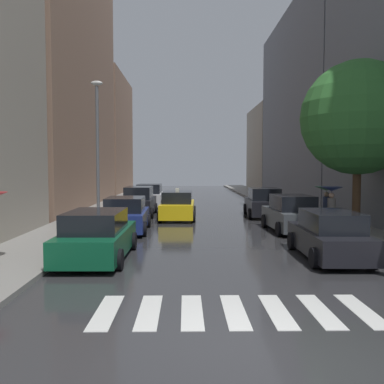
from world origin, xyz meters
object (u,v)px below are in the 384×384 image
pedestrian_by_kerb (332,199)px  parked_car_left_second (126,216)px  parked_car_left_third (139,202)px  parked_car_right_second (291,214)px  street_tree_right (358,118)px  parked_car_left_nearest (97,236)px  parked_car_right_third (264,203)px  pedestrian_far_side (326,195)px  taxi_midroad (178,206)px  parked_car_right_nearest (329,236)px  parked_car_left_fourth (150,196)px  lamp_post_left (97,142)px

pedestrian_by_kerb → parked_car_left_second: bearing=-152.0°
parked_car_left_third → parked_car_right_second: size_ratio=1.08×
parked_car_right_second → street_tree_right: bearing=-116.9°
parked_car_left_nearest → parked_car_right_third: (7.71, 11.98, 0.06)m
parked_car_left_second → pedestrian_far_side: (9.94, 1.59, 0.83)m
taxi_midroad → pedestrian_far_side: (7.61, -3.21, 0.83)m
parked_car_right_nearest → pedestrian_far_side: 7.92m
parked_car_left_nearest → parked_car_left_third: (0.05, 12.55, 0.08)m
parked_car_left_second → pedestrian_by_kerb: pedestrian_by_kerb is taller
parked_car_left_second → pedestrian_by_kerb: bearing=-94.4°
street_tree_right → parked_car_left_third: bearing=143.4°
parked_car_left_nearest → street_tree_right: bearing=-64.9°
parked_car_left_second → parked_car_left_fourth: size_ratio=1.01×
lamp_post_left → pedestrian_far_side: bearing=-3.2°
parked_car_right_nearest → parked_car_right_second: 5.94m
parked_car_left_nearest → parked_car_left_second: bearing=-0.6°
parked_car_left_second → street_tree_right: (10.36, -1.15, 4.41)m
parked_car_left_second → lamp_post_left: lamp_post_left is taller
parked_car_right_third → lamp_post_left: lamp_post_left is taller
parked_car_left_fourth → pedestrian_by_kerb: (9.38, -12.94, 0.78)m
parked_car_left_third → pedestrian_by_kerb: 11.95m
pedestrian_by_kerb → pedestrian_far_side: bearing=108.6°
parked_car_right_second → street_tree_right: size_ratio=0.58×
parked_car_left_fourth → street_tree_right: street_tree_right is taller
parked_car_right_third → parked_car_right_nearest: bearing=-177.6°
parked_car_left_third → taxi_midroad: bearing=-126.4°
parked_car_left_fourth → street_tree_right: 17.56m
parked_car_left_nearest → parked_car_left_fourth: parked_car_left_fourth is taller
parked_car_left_fourth → pedestrian_by_kerb: size_ratio=2.17×
parked_car_left_second → parked_car_right_nearest: parked_car_left_second is taller
parked_car_left_nearest → parked_car_right_second: (7.91, 5.97, 0.04)m
parked_car_left_nearest → parked_car_left_fourth: size_ratio=1.12×
parked_car_left_third → pedestrian_by_kerb: size_ratio=2.37×
parked_car_left_fourth → lamp_post_left: 10.90m
pedestrian_by_kerb → lamp_post_left: size_ratio=0.27×
parked_car_left_third → lamp_post_left: 5.83m
parked_car_left_nearest → pedestrian_by_kerb: bearing=-60.0°
parked_car_right_second → pedestrian_by_kerb: size_ratio=2.20×
parked_car_right_third → pedestrian_far_side: bearing=-149.5°
parked_car_right_nearest → parked_car_right_second: size_ratio=1.04×
parked_car_left_second → parked_car_right_nearest: 9.60m
parked_car_left_nearest → parked_car_right_nearest: bearing=-89.2°
taxi_midroad → parked_car_left_nearest: bearing=169.0°
parked_car_left_nearest → taxi_midroad: (2.46, 10.74, 0.00)m
parked_car_right_nearest → taxi_midroad: size_ratio=0.99×
parked_car_left_third → street_tree_right: bearing=-126.2°
lamp_post_left → parked_car_left_second: bearing=-52.3°
pedestrian_by_kerb → parked_car_left_nearest: bearing=-119.4°
parked_car_left_nearest → pedestrian_far_side: (10.07, 7.53, 0.84)m
parked_car_left_second → lamp_post_left: size_ratio=0.59×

